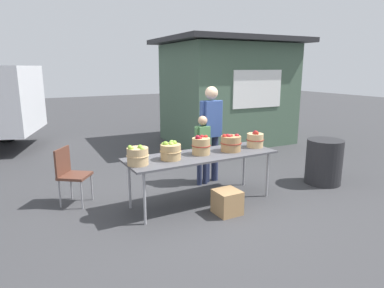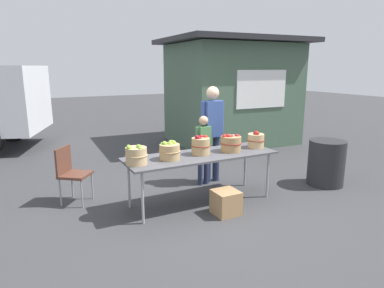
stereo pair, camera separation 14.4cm
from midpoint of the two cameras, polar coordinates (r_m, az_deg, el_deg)
The scene contains 13 objects.
ground_plane at distance 5.25m, azimuth 0.80°, elevation -9.73°, with size 40.00×40.00×0.00m, color #38383A.
market_table at distance 5.02m, azimuth 0.83°, elevation -2.23°, with size 2.30×0.76×0.75m.
apple_basket_green_0 at distance 4.53m, azimuth -10.09°, elevation -1.96°, with size 0.30×0.30×0.28m.
apple_basket_green_1 at distance 4.74m, azimuth -4.52°, elevation -1.19°, with size 0.31×0.31×0.26m.
apple_basket_red_0 at distance 4.99m, azimuth 0.67°, elevation -0.26°, with size 0.29×0.29×0.30m.
apple_basket_red_1 at distance 5.22m, azimuth 5.80°, elevation 0.17°, with size 0.33×0.33×0.28m.
apple_basket_red_2 at distance 5.53m, azimuth 9.88°, elevation 0.78°, with size 0.28×0.28×0.28m.
vendor_adult at distance 5.92m, azimuth 2.54°, elevation 2.96°, with size 0.45×0.23×1.70m.
child_customer at distance 5.80m, azimuth 1.07°, elevation -0.11°, with size 0.32×0.18×1.21m.
food_kiosk at distance 9.30m, azimuth 5.53°, elevation 8.94°, with size 3.61×3.03×2.74m.
folding_chair at distance 5.36m, azimuth -20.63°, elevation -4.33°, with size 0.56×0.56×0.86m.
trash_barrel at distance 6.34m, azimuth 20.80°, elevation -2.82°, with size 0.62×0.62×0.79m, color #262628.
produce_crate at distance 4.82m, azimuth 5.10°, elevation -9.76°, with size 0.34×0.34×0.34m, color #A87F51.
Camera 1 is at (-2.46, -4.18, 2.02)m, focal length 31.54 mm.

